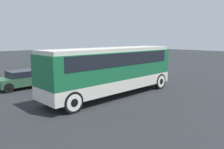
# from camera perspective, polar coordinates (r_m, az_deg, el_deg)

# --- Properties ---
(ground_plane) EXTENTS (120.00, 120.00, 0.00)m
(ground_plane) POSITION_cam_1_polar(r_m,az_deg,el_deg) (15.01, 0.00, -5.50)
(ground_plane) COLOR #26282B
(tour_bus) EXTENTS (10.09, 2.52, 3.24)m
(tour_bus) POSITION_cam_1_polar(r_m,az_deg,el_deg) (14.69, 0.27, 1.97)
(tour_bus) COLOR silver
(tour_bus) RESTS_ON ground_plane
(parked_car_near) EXTENTS (4.80, 1.90, 1.38)m
(parked_car_near) POSITION_cam_1_polar(r_m,az_deg,el_deg) (21.59, -11.35, 0.77)
(parked_car_near) COLOR maroon
(parked_car_near) RESTS_ON ground_plane
(parked_car_mid) EXTENTS (4.20, 1.88, 1.39)m
(parked_car_mid) POSITION_cam_1_polar(r_m,az_deg,el_deg) (18.53, -21.79, -1.06)
(parked_car_mid) COLOR #2D5638
(parked_car_mid) RESTS_ON ground_plane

